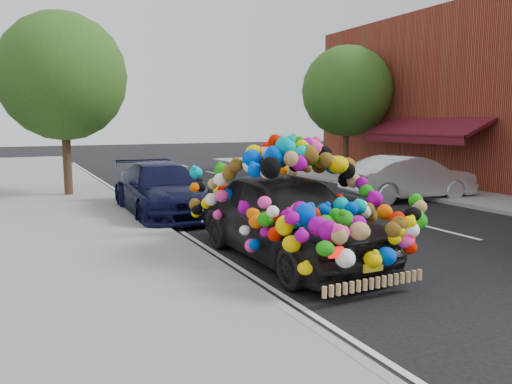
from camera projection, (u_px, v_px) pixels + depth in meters
ground at (316, 248)px, 10.17m from camera, size 100.00×100.00×0.00m
sidewalk at (98, 273)px, 8.28m from camera, size 4.00×60.00×0.12m
kerb at (208, 259)px, 9.13m from camera, size 0.15×60.00×0.13m
footpath_far at (477, 198)px, 16.40m from camera, size 3.00×40.00×0.12m
lane_markings at (445, 231)px, 11.74m from camera, size 6.00×50.00×0.01m
tree_near_sidewalk at (63, 77)px, 16.39m from camera, size 4.20×4.20×6.13m
tree_far_b at (347, 91)px, 22.00m from camera, size 4.00×4.00×5.90m
plush_art_car at (288, 197)px, 9.20m from camera, size 2.35×5.02×2.28m
navy_sedan at (162, 189)px, 13.75m from camera, size 2.08×4.96×1.43m
silver_hatchback at (409, 178)px, 16.32m from camera, size 4.57×1.94×1.47m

